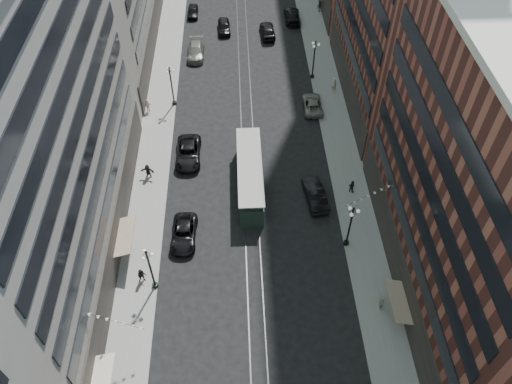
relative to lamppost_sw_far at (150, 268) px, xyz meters
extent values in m
plane|color=black|center=(9.20, 32.00, -3.10)|extent=(220.00, 220.00, 0.00)
cube|color=gray|center=(-1.80, 42.00, -3.02)|extent=(4.00, 180.00, 0.15)
cube|color=gray|center=(20.20, 42.00, -3.02)|extent=(4.00, 180.00, 0.15)
cube|color=#2D2D33|center=(8.50, 42.00, -3.09)|extent=(0.12, 180.00, 0.02)
cube|color=#2D2D33|center=(9.90, 42.00, -3.09)|extent=(0.12, 180.00, 0.02)
cube|color=gray|center=(-7.80, 5.00, 10.90)|extent=(8.00, 36.00, 28.00)
cube|color=brown|center=(26.20, 0.00, 8.90)|extent=(8.00, 30.00, 24.00)
cylinder|color=black|center=(0.00, 0.00, -2.80)|extent=(0.56, 0.56, 0.30)
cylinder|color=black|center=(0.00, 0.00, -0.35)|extent=(0.18, 0.18, 5.20)
sphere|color=black|center=(0.00, 0.00, 2.45)|extent=(0.24, 0.24, 0.24)
sphere|color=white|center=(0.45, 0.00, 2.05)|extent=(0.36, 0.36, 0.36)
sphere|color=white|center=(-0.22, 0.39, 2.05)|extent=(0.36, 0.36, 0.36)
sphere|color=white|center=(-0.22, -0.39, 2.05)|extent=(0.36, 0.36, 0.36)
cylinder|color=black|center=(0.00, 27.00, -2.80)|extent=(0.56, 0.56, 0.30)
cylinder|color=black|center=(0.00, 27.00, -0.35)|extent=(0.18, 0.18, 5.20)
sphere|color=black|center=(0.00, 27.00, 2.45)|extent=(0.24, 0.24, 0.24)
sphere|color=white|center=(0.45, 27.00, 2.05)|extent=(0.36, 0.36, 0.36)
sphere|color=white|center=(-0.22, 27.39, 2.05)|extent=(0.36, 0.36, 0.36)
sphere|color=white|center=(-0.22, 26.61, 2.05)|extent=(0.36, 0.36, 0.36)
cylinder|color=black|center=(18.40, 4.00, -2.80)|extent=(0.56, 0.56, 0.30)
cylinder|color=black|center=(18.40, 4.00, -0.35)|extent=(0.18, 0.18, 5.20)
sphere|color=black|center=(18.40, 4.00, 2.45)|extent=(0.24, 0.24, 0.24)
sphere|color=white|center=(18.85, 4.00, 2.05)|extent=(0.36, 0.36, 0.36)
sphere|color=white|center=(18.18, 4.39, 2.05)|extent=(0.36, 0.36, 0.36)
sphere|color=white|center=(18.18, 3.61, 2.05)|extent=(0.36, 0.36, 0.36)
cylinder|color=black|center=(18.40, 32.00, -2.80)|extent=(0.56, 0.56, 0.30)
cylinder|color=black|center=(18.40, 32.00, -0.35)|extent=(0.18, 0.18, 5.20)
sphere|color=black|center=(18.40, 32.00, 2.45)|extent=(0.24, 0.24, 0.24)
sphere|color=white|center=(18.85, 32.00, 2.05)|extent=(0.36, 0.36, 0.36)
sphere|color=white|center=(18.18, 32.39, 2.05)|extent=(0.36, 0.36, 0.36)
sphere|color=white|center=(18.18, 31.61, 2.05)|extent=(0.36, 0.36, 0.36)
cube|color=#1F3227|center=(9.20, 12.33, -1.84)|extent=(2.42, 11.61, 2.52)
cube|color=gray|center=(9.20, 12.33, -0.29)|extent=(1.55, 10.65, 0.58)
cube|color=gray|center=(9.20, 12.33, 0.10)|extent=(2.61, 11.81, 0.15)
cylinder|color=black|center=(9.20, 7.97, -2.76)|extent=(2.23, 0.68, 0.68)
cylinder|color=black|center=(9.20, 16.69, -2.76)|extent=(2.23, 0.68, 0.68)
imported|color=black|center=(2.40, 5.49, -2.37)|extent=(2.62, 5.31, 1.45)
imported|color=black|center=(-1.17, 0.62, -2.10)|extent=(0.87, 0.53, 1.70)
imported|color=#B6AE97|center=(20.27, -3.13, -2.12)|extent=(0.65, 1.04, 1.64)
imported|color=black|center=(2.31, 17.04, -2.27)|extent=(2.75, 5.94, 1.65)
imported|color=#68655C|center=(2.40, 38.20, -2.28)|extent=(2.35, 5.63, 1.63)
imported|color=black|center=(1.47, 49.74, -2.40)|extent=(1.67, 4.09, 1.39)
imported|color=black|center=(16.00, 10.01, -2.24)|extent=(2.42, 5.39, 1.72)
imported|color=gray|center=(17.60, 25.48, -2.40)|extent=(2.34, 5.05, 1.40)
imported|color=black|center=(17.11, 47.55, -2.28)|extent=(2.30, 5.63, 1.63)
imported|color=black|center=(6.43, 44.74, -2.32)|extent=(2.02, 4.63, 1.55)
imported|color=black|center=(-1.97, 14.12, -2.08)|extent=(1.67, 0.81, 1.73)
imported|color=beige|center=(-3.13, 25.68, -2.10)|extent=(1.08, 0.70, 1.70)
imported|color=black|center=(20.08, 10.98, -2.18)|extent=(0.84, 0.77, 1.53)
imported|color=#AFA991|center=(20.87, 29.12, -2.05)|extent=(0.69, 0.48, 1.80)
imported|color=black|center=(21.70, 49.79, -2.07)|extent=(1.21, 0.78, 1.75)
imported|color=black|center=(12.97, 43.26, -2.22)|extent=(2.33, 5.22, 1.74)
camera|label=1|loc=(8.22, -24.74, 37.08)|focal=35.00mm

